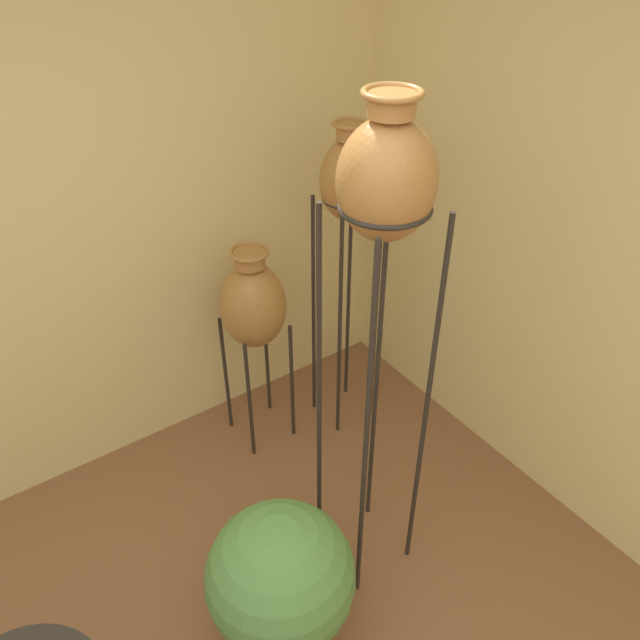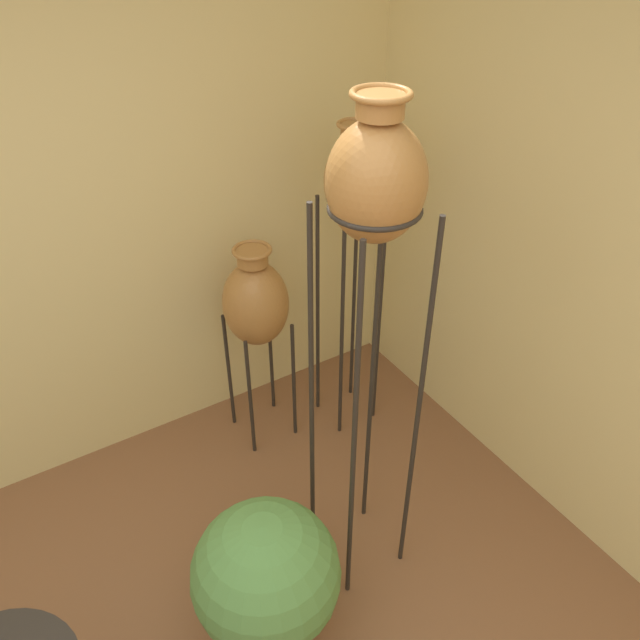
{
  "view_description": "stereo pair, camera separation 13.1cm",
  "coord_description": "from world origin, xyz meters",
  "px_view_note": "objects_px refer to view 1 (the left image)",
  "views": [
    {
      "loc": [
        -0.04,
        -0.48,
        2.57
      ],
      "look_at": [
        1.3,
        1.44,
        0.91
      ],
      "focal_mm": 35.0,
      "sensor_mm": 36.0,
      "label": 1
    },
    {
      "loc": [
        0.07,
        -0.55,
        2.57
      ],
      "look_at": [
        1.3,
        1.44,
        0.91
      ],
      "focal_mm": 35.0,
      "sensor_mm": 36.0,
      "label": 2
    }
  ],
  "objects_px": {
    "vase_stand_short": "(253,306)",
    "vase_stand_medium": "(348,189)",
    "vase_stand_tall": "(386,197)",
    "potted_plant": "(281,583)"
  },
  "relations": [
    {
      "from": "vase_stand_medium",
      "to": "vase_stand_short",
      "type": "xyz_separation_m",
      "value": [
        -0.47,
        0.13,
        -0.54
      ]
    },
    {
      "from": "vase_stand_tall",
      "to": "vase_stand_medium",
      "type": "distance_m",
      "value": 1.01
    },
    {
      "from": "vase_stand_short",
      "to": "vase_stand_tall",
      "type": "bearing_deg",
      "value": -90.35
    },
    {
      "from": "vase_stand_tall",
      "to": "potted_plant",
      "type": "relative_size",
      "value": 2.95
    },
    {
      "from": "vase_stand_medium",
      "to": "vase_stand_short",
      "type": "distance_m",
      "value": 0.73
    },
    {
      "from": "vase_stand_short",
      "to": "vase_stand_medium",
      "type": "bearing_deg",
      "value": -15.6
    },
    {
      "from": "vase_stand_tall",
      "to": "vase_stand_medium",
      "type": "relative_size",
      "value": 1.23
    },
    {
      "from": "vase_stand_tall",
      "to": "potted_plant",
      "type": "xyz_separation_m",
      "value": [
        -0.53,
        -0.15,
        -1.39
      ]
    },
    {
      "from": "vase_stand_medium",
      "to": "vase_stand_short",
      "type": "relative_size",
      "value": 1.47
    },
    {
      "from": "vase_stand_tall",
      "to": "vase_stand_medium",
      "type": "bearing_deg",
      "value": 59.42
    }
  ]
}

